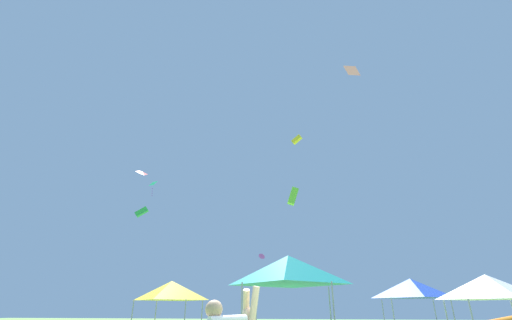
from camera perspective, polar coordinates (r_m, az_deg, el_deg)
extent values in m
sphere|color=beige|center=(6.57, -1.23, -24.29)|extent=(0.24, 0.24, 0.24)
cylinder|color=beige|center=(6.59, -1.66, -23.15)|extent=(0.19, 0.39, 0.60)
cylinder|color=beige|center=(6.38, -0.33, -22.92)|extent=(0.25, 0.22, 0.62)
sphere|color=tan|center=(5.36, -6.99, -23.36)|extent=(0.25, 0.25, 0.25)
cylinder|color=white|center=(5.39, -4.69, -24.94)|extent=(0.50, 0.58, 0.14)
pyramid|color=blue|center=(20.06, 24.39, -18.81)|extent=(2.89, 2.89, 0.92)
cylinder|color=#9E9EA3|center=(15.50, 0.01, -25.02)|extent=(0.05, 0.05, 2.52)
cylinder|color=#9E9EA3|center=(15.31, 12.37, -24.56)|extent=(0.05, 0.05, 2.52)
pyramid|color=teal|center=(13.89, 5.44, -17.69)|extent=(3.36, 3.36, 1.07)
pyramid|color=white|center=(15.51, 34.05, -17.03)|extent=(2.64, 2.64, 0.85)
pyramid|color=yellow|center=(18.31, -13.90, -20.28)|extent=(2.74, 2.74, 0.88)
cube|color=#75D138|center=(20.09, 6.17, -5.99)|extent=(0.74, 0.50, 1.05)
pyramid|color=#2DB7CC|center=(35.38, -16.76, -3.72)|extent=(0.75, 0.65, 0.46)
sphere|color=purple|center=(35.26, -16.82, -4.57)|extent=(0.09, 0.09, 0.09)
sphere|color=purple|center=(35.24, -16.84, -4.94)|extent=(0.09, 0.09, 0.09)
sphere|color=purple|center=(35.23, -16.86, -5.30)|extent=(0.09, 0.09, 0.09)
sphere|color=purple|center=(35.21, -16.89, -5.67)|extent=(0.09, 0.09, 0.09)
cube|color=yellow|center=(21.35, 6.78, 3.39)|extent=(0.71, 0.48, 0.53)
cone|color=purple|center=(35.16, 0.97, -15.65)|extent=(0.78, 0.70, 0.51)
cube|color=green|center=(35.50, -18.46, -8.17)|extent=(1.34, 0.82, 1.06)
pyramid|color=pink|center=(35.15, 15.70, 14.15)|extent=(1.57, 1.39, 0.72)
pyramid|color=red|center=(25.70, -18.39, -1.94)|extent=(1.08, 1.07, 0.59)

